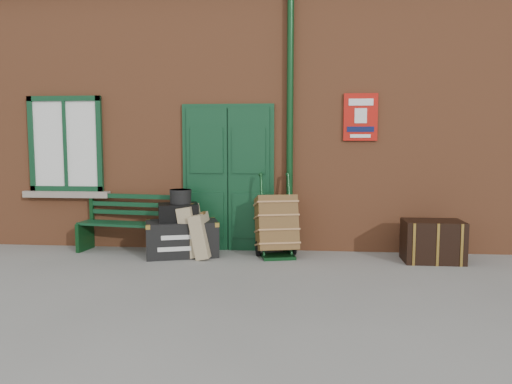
# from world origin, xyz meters

# --- Properties ---
(ground) EXTENTS (80.00, 80.00, 0.00)m
(ground) POSITION_xyz_m (0.00, 0.00, 0.00)
(ground) COLOR gray
(ground) RESTS_ON ground
(station_building) EXTENTS (10.30, 4.30, 4.36)m
(station_building) POSITION_xyz_m (-0.00, 3.49, 2.16)
(station_building) COLOR #9C5632
(station_building) RESTS_ON ground
(bench) EXTENTS (1.51, 0.65, 0.91)m
(bench) POSITION_xyz_m (-1.81, 1.19, 0.46)
(bench) COLOR #0F3A20
(bench) RESTS_ON ground
(houdini_trunk) EXTENTS (1.16, 0.85, 0.52)m
(houdini_trunk) POSITION_xyz_m (-0.92, 0.98, 0.26)
(houdini_trunk) COLOR black
(houdini_trunk) RESTS_ON ground
(strongbox) EXTENTS (0.67, 0.57, 0.26)m
(strongbox) POSITION_xyz_m (-0.97, 0.98, 0.65)
(strongbox) COLOR black
(strongbox) RESTS_ON houdini_trunk
(hatbox) EXTENTS (0.39, 0.39, 0.21)m
(hatbox) POSITION_xyz_m (-0.94, 1.01, 0.88)
(hatbox) COLOR black
(hatbox) RESTS_ON strongbox
(suitcase_back) EXTENTS (0.34, 0.54, 0.76)m
(suitcase_back) POSITION_xyz_m (-0.78, 1.00, 0.38)
(suitcase_back) COLOR tan
(suitcase_back) RESTS_ON ground
(suitcase_front) EXTENTS (0.33, 0.49, 0.65)m
(suitcase_front) POSITION_xyz_m (-0.60, 0.90, 0.33)
(suitcase_front) COLOR tan
(suitcase_front) RESTS_ON ground
(porter_trolley) EXTENTS (0.71, 0.75, 1.20)m
(porter_trolley) POSITION_xyz_m (0.47, 1.10, 0.46)
(porter_trolley) COLOR #0D3516
(porter_trolley) RESTS_ON ground
(dark_trunk) EXTENTS (0.81, 0.53, 0.59)m
(dark_trunk) POSITION_xyz_m (2.68, 0.96, 0.29)
(dark_trunk) COLOR black
(dark_trunk) RESTS_ON ground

